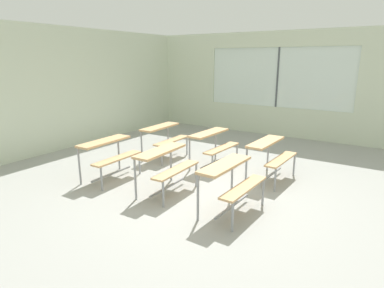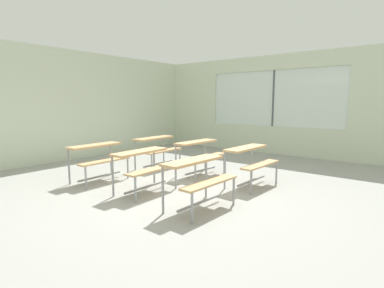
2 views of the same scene
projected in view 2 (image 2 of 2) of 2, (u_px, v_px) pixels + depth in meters
ground at (179, 196)px, 5.21m from camera, size 10.00×9.00×0.05m
wall_back at (48, 106)px, 7.76m from camera, size 10.00×0.12×3.00m
wall_right at (294, 107)px, 8.80m from camera, size 0.12×9.00×3.00m
desk_bench_r0c0 at (199, 172)px, 4.45m from camera, size 1.12×0.63×0.74m
desk_bench_r0c1 at (251, 157)px, 5.69m from camera, size 1.12×0.63×0.74m
desk_bench_r1c0 at (144, 161)px, 5.27m from camera, size 1.12×0.62×0.74m
desk_bench_r1c1 at (200, 150)px, 6.54m from camera, size 1.13×0.65×0.74m
desk_bench_r2c0 at (98, 154)px, 6.02m from camera, size 1.11×0.62×0.74m
desk_bench_r2c1 at (157, 145)px, 7.26m from camera, size 1.11×0.62×0.74m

